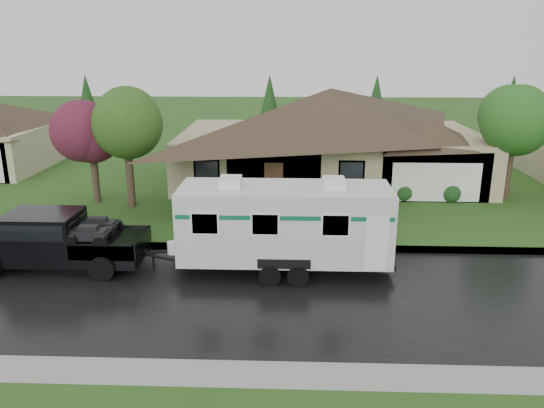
# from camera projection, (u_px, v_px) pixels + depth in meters

# --- Properties ---
(ground) EXTENTS (140.00, 140.00, 0.00)m
(ground) POSITION_uv_depth(u_px,v_px,m) (298.00, 271.00, 20.12)
(ground) COLOR #284C18
(ground) RESTS_ON ground
(road) EXTENTS (140.00, 8.00, 0.01)m
(road) POSITION_uv_depth(u_px,v_px,m) (298.00, 295.00, 18.20)
(road) COLOR black
(road) RESTS_ON ground
(curb) EXTENTS (140.00, 0.50, 0.15)m
(curb) POSITION_uv_depth(u_px,v_px,m) (297.00, 248.00, 22.25)
(curb) COLOR gray
(curb) RESTS_ON ground
(lawn) EXTENTS (140.00, 26.00, 0.15)m
(lawn) POSITION_uv_depth(u_px,v_px,m) (296.00, 176.00, 34.45)
(lawn) COLOR #284C18
(lawn) RESTS_ON ground
(house_main) EXTENTS (19.44, 10.80, 6.90)m
(house_main) POSITION_uv_depth(u_px,v_px,m) (334.00, 125.00, 32.23)
(house_main) COLOR tan
(house_main) RESTS_ON lawn
(tree_left_green) EXTENTS (3.63, 3.63, 6.01)m
(tree_left_green) POSITION_uv_depth(u_px,v_px,m) (126.00, 127.00, 26.50)
(tree_left_green) COLOR #382B1E
(tree_left_green) RESTS_ON lawn
(tree_red) EXTENTS (3.30, 3.30, 5.46)m
(tree_red) POSITION_uv_depth(u_px,v_px,m) (91.00, 132.00, 27.43)
(tree_red) COLOR #382B1E
(tree_red) RESTS_ON lawn
(tree_right_green) EXTENTS (3.72, 3.72, 6.16)m
(tree_right_green) POSITION_uv_depth(u_px,v_px,m) (515.00, 120.00, 27.98)
(tree_right_green) COLOR #382B1E
(tree_right_green) RESTS_ON lawn
(shrub_row) EXTENTS (13.60, 1.00, 1.00)m
(shrub_row) POSITION_uv_depth(u_px,v_px,m) (333.00, 191.00, 28.75)
(shrub_row) COLOR #143814
(shrub_row) RESTS_ON lawn
(pickup_truck) EXTENTS (6.62, 2.51, 2.21)m
(pickup_truck) POSITION_uv_depth(u_px,v_px,m) (53.00, 239.00, 20.15)
(pickup_truck) COLOR black
(pickup_truck) RESTS_ON ground
(travel_trailer) EXTENTS (8.16, 2.87, 3.66)m
(travel_trailer) POSITION_uv_depth(u_px,v_px,m) (285.00, 223.00, 19.61)
(travel_trailer) COLOR silver
(travel_trailer) RESTS_ON ground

